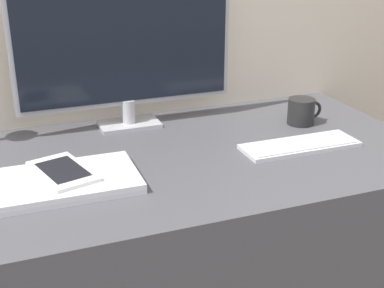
# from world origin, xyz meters

# --- Properties ---
(desk) EXTENTS (1.40, 0.74, 0.74)m
(desk) POSITION_xyz_m (0.00, 0.18, 0.37)
(desk) COLOR #4C4C51
(desk) RESTS_ON ground_plane
(monitor) EXTENTS (0.67, 0.11, 0.45)m
(monitor) POSITION_xyz_m (-0.07, 0.46, 0.98)
(monitor) COLOR #B7B7BC
(monitor) RESTS_ON desk
(keyboard) EXTENTS (0.34, 0.12, 0.01)m
(keyboard) POSITION_xyz_m (0.34, 0.11, 0.74)
(keyboard) COLOR silver
(keyboard) RESTS_ON desk
(laptop) EXTENTS (0.35, 0.22, 0.02)m
(laptop) POSITION_xyz_m (-0.32, 0.10, 0.75)
(laptop) COLOR silver
(laptop) RESTS_ON desk
(ereader) EXTENTS (0.16, 0.22, 0.01)m
(ereader) POSITION_xyz_m (-0.32, 0.12, 0.77)
(ereader) COLOR white
(ereader) RESTS_ON laptop
(coffee_mug) EXTENTS (0.12, 0.08, 0.08)m
(coffee_mug) POSITION_xyz_m (0.45, 0.28, 0.78)
(coffee_mug) COLOR black
(coffee_mug) RESTS_ON desk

